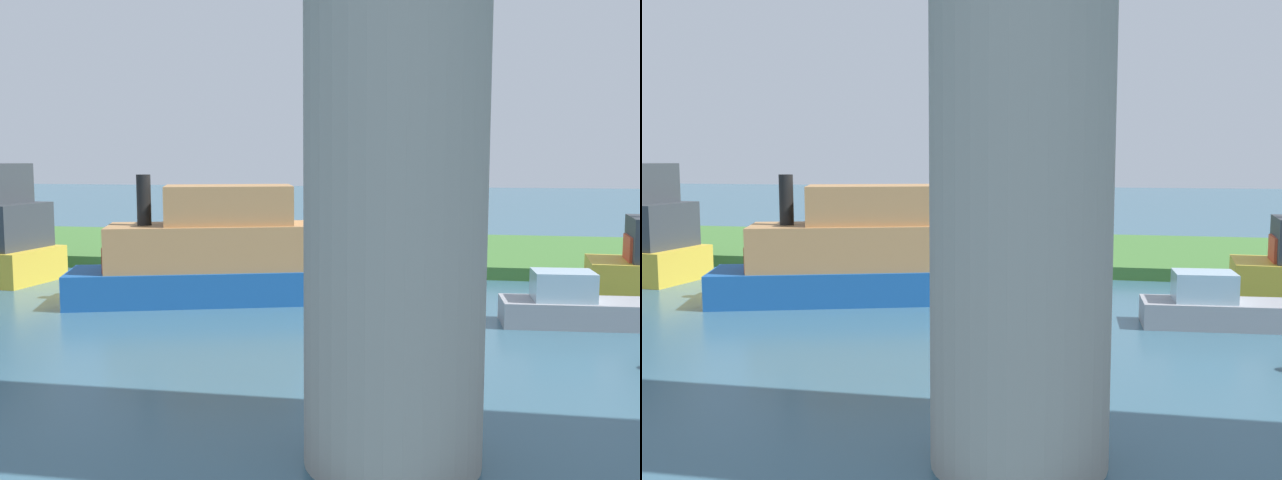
% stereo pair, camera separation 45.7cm
% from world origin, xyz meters
% --- Properties ---
extents(ground_plane, '(160.00, 160.00, 0.00)m').
position_xyz_m(ground_plane, '(0.00, 0.00, 0.00)').
color(ground_plane, '#386075').
extents(grassy_bank, '(80.00, 12.00, 0.50)m').
position_xyz_m(grassy_bank, '(0.00, -6.00, 0.25)').
color(grassy_bank, '#427533').
rests_on(grassy_bank, ground).
extents(bridge_pylon, '(2.79, 2.79, 9.85)m').
position_xyz_m(bridge_pylon, '(-3.20, 17.98, 4.93)').
color(bridge_pylon, '#9E998E').
rests_on(bridge_pylon, ground).
extents(person_on_bank, '(0.48, 0.48, 1.39)m').
position_xyz_m(person_on_bank, '(1.34, -1.22, 1.20)').
color(person_on_bank, '#2D334C').
rests_on(person_on_bank, grassy_bank).
extents(mooring_post, '(0.20, 0.20, 0.70)m').
position_xyz_m(mooring_post, '(6.51, -0.80, 0.85)').
color(mooring_post, brown).
rests_on(mooring_post, grassy_bank).
extents(motorboat_white, '(4.74, 1.95, 1.55)m').
position_xyz_m(motorboat_white, '(-7.52, 7.39, 0.55)').
color(motorboat_white, '#99999E').
rests_on(motorboat_white, ground).
extents(pontoon_yellow, '(8.61, 5.11, 4.17)m').
position_xyz_m(pontoon_yellow, '(4.07, 5.95, 1.55)').
color(pontoon_yellow, '#195199').
rests_on(pontoon_yellow, ground).
extents(riverboat_paddlewheel, '(4.56, 1.82, 1.50)m').
position_xyz_m(riverboat_paddlewheel, '(2.75, 1.89, 0.53)').
color(riverboat_paddlewheel, gold).
rests_on(riverboat_paddlewheel, ground).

